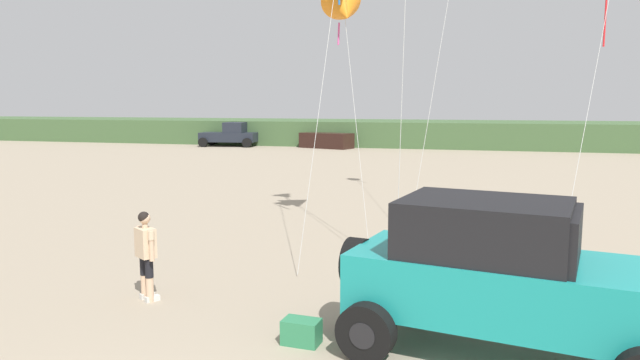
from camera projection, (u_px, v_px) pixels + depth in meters
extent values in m
cube|color=#426038|center=(398.00, 133.00, 49.83)|extent=(90.00, 8.80, 2.04)
cube|color=teal|center=(508.00, 288.00, 8.27)|extent=(4.67, 2.65, 0.90)
cube|color=black|center=(485.00, 227.00, 8.31)|extent=(2.59, 2.17, 0.80)
cube|color=black|center=(576.00, 239.00, 7.80)|extent=(0.42, 1.66, 0.72)
cylinder|color=black|center=(357.00, 262.00, 9.27)|extent=(0.44, 0.82, 0.77)
cylinder|color=black|center=(410.00, 290.00, 10.03)|extent=(0.88, 0.46, 0.84)
cylinder|color=black|center=(410.00, 290.00, 10.03)|extent=(0.43, 0.39, 0.38)
cylinder|color=black|center=(366.00, 332.00, 8.20)|extent=(0.88, 0.46, 0.84)
cylinder|color=black|center=(366.00, 332.00, 8.20)|extent=(0.43, 0.39, 0.38)
cylinder|color=#DBB28E|center=(145.00, 286.00, 10.82)|extent=(0.14, 0.14, 0.49)
cylinder|color=black|center=(144.00, 265.00, 10.77)|extent=(0.15, 0.15, 0.36)
cube|color=silver|center=(147.00, 296.00, 10.87)|extent=(0.24, 0.28, 0.10)
cylinder|color=#DBB28E|center=(150.00, 289.00, 10.65)|extent=(0.14, 0.14, 0.49)
cylinder|color=black|center=(149.00, 268.00, 10.60)|extent=(0.15, 0.15, 0.36)
cube|color=silver|center=(152.00, 299.00, 10.70)|extent=(0.24, 0.28, 0.10)
cube|color=beige|center=(146.00, 243.00, 10.62)|extent=(0.48, 0.44, 0.54)
cylinder|color=#DBB28E|center=(140.00, 241.00, 10.82)|extent=(0.09, 0.09, 0.56)
cylinder|color=beige|center=(139.00, 231.00, 10.79)|extent=(0.11, 0.11, 0.16)
cylinder|color=#DBB28E|center=(152.00, 246.00, 10.43)|extent=(0.09, 0.09, 0.56)
cylinder|color=beige|center=(151.00, 235.00, 10.41)|extent=(0.11, 0.11, 0.16)
cylinder|color=#DBB28E|center=(145.00, 226.00, 10.58)|extent=(0.10, 0.10, 0.08)
sphere|color=#DBB28E|center=(145.00, 218.00, 10.56)|extent=(0.21, 0.21, 0.21)
sphere|color=black|center=(144.00, 217.00, 10.55)|extent=(0.21, 0.21, 0.21)
cube|color=#2D7F51|center=(301.00, 332.00, 8.80)|extent=(0.59, 0.40, 0.38)
cube|color=#1E232D|center=(229.00, 137.00, 48.06)|extent=(4.78, 2.39, 0.76)
cube|color=#1E232D|center=(235.00, 127.00, 47.87)|extent=(1.79, 1.96, 0.84)
cylinder|color=black|center=(254.00, 141.00, 48.86)|extent=(0.78, 0.34, 0.76)
cylinder|color=black|center=(247.00, 143.00, 46.80)|extent=(0.78, 0.34, 0.76)
cylinder|color=black|center=(212.00, 141.00, 49.42)|extent=(0.78, 0.34, 0.76)
cylinder|color=black|center=(203.00, 142.00, 47.36)|extent=(0.78, 0.34, 0.76)
cube|color=black|center=(326.00, 141.00, 46.24)|extent=(4.52, 2.98, 1.20)
cylinder|color=silver|center=(446.00, 14.00, 16.51)|extent=(1.39, 4.45, 12.11)
cone|color=orange|center=(344.00, 9.00, 15.97)|extent=(1.63, 1.90, 1.64)
cylinder|color=#E04C93|center=(339.00, 34.00, 16.09)|extent=(0.05, 0.15, 0.61)
cylinder|color=silver|center=(356.00, 123.00, 15.12)|extent=(1.19, 2.31, 6.11)
cylinder|color=silver|center=(323.00, 82.00, 13.28)|extent=(0.19, 3.48, 8.07)
cylinder|color=red|center=(606.00, 14.00, 15.47)|extent=(0.05, 0.06, 1.71)
cylinder|color=silver|center=(589.00, 105.00, 13.61)|extent=(1.69, 4.94, 7.05)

